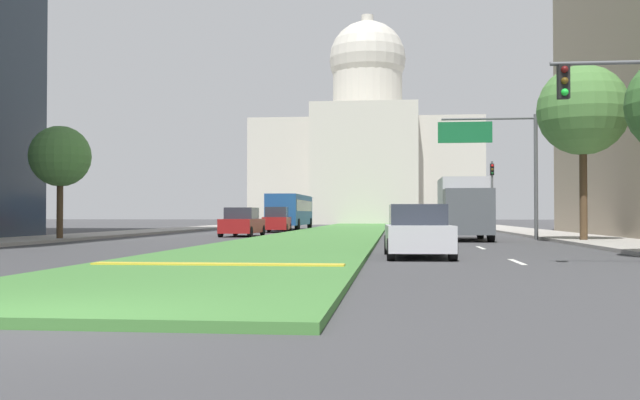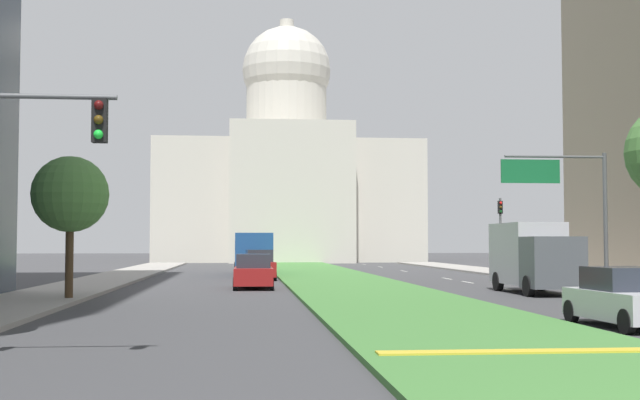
# 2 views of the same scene
# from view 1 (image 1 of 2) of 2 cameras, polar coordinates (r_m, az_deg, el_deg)

# --- Properties ---
(ground_plane) EXTENTS (260.00, 260.00, 0.00)m
(ground_plane) POSITION_cam_1_polar(r_m,az_deg,el_deg) (57.66, 1.91, -2.46)
(ground_plane) COLOR #3D3D3F
(grass_median) EXTENTS (6.60, 89.52, 0.14)m
(grass_median) POSITION_cam_1_polar(r_m,az_deg,el_deg) (52.70, 1.52, -2.51)
(grass_median) COLOR #427A38
(grass_median) RESTS_ON ground_plane
(median_curb_nose) EXTENTS (5.94, 0.50, 0.04)m
(median_curb_nose) POSITION_cam_1_polar(r_m,az_deg,el_deg) (16.90, -8.15, -5.06)
(median_curb_nose) COLOR gold
(median_curb_nose) RESTS_ON grass_median
(lane_dashes_right) EXTENTS (0.16, 71.66, 0.01)m
(lane_dashes_right) POSITION_cam_1_polar(r_m,az_deg,el_deg) (53.45, 9.61, -2.55)
(lane_dashes_right) COLOR silver
(lane_dashes_right) RESTS_ON ground_plane
(sidewalk_left) EXTENTS (4.00, 89.52, 0.15)m
(sidewalk_left) POSITION_cam_1_polar(r_m,az_deg,el_deg) (50.78, -14.49, -2.52)
(sidewalk_left) COLOR #9E9991
(sidewalk_left) RESTS_ON ground_plane
(sidewalk_right) EXTENTS (4.00, 89.52, 0.15)m
(sidewalk_right) POSITION_cam_1_polar(r_m,az_deg,el_deg) (48.51, 17.35, -2.57)
(sidewalk_right) COLOR #9E9991
(sidewalk_right) RESTS_ON ground_plane
(capitol_building) EXTENTS (32.25, 25.11, 31.26)m
(capitol_building) POSITION_cam_1_polar(r_m,az_deg,el_deg) (106.80, 3.78, 3.54)
(capitol_building) COLOR beige
(capitol_building) RESTS_ON ground_plane
(traffic_light_far_right) EXTENTS (0.28, 0.35, 5.20)m
(traffic_light_far_right) POSITION_cam_1_polar(r_m,az_deg,el_deg) (53.74, 13.52, 1.01)
(traffic_light_far_right) COLOR #515456
(traffic_light_far_right) RESTS_ON ground_plane
(overhead_guide_sign) EXTENTS (5.10, 0.20, 6.50)m
(overhead_guide_sign) POSITION_cam_1_polar(r_m,az_deg,el_deg) (38.42, 14.09, 3.82)
(overhead_guide_sign) COLOR #515456
(overhead_guide_sign) RESTS_ON ground_plane
(street_tree_left_mid) EXTENTS (2.98, 2.98, 5.68)m
(street_tree_left_mid) POSITION_cam_1_polar(r_m,az_deg,el_deg) (37.53, -19.94, 3.25)
(street_tree_left_mid) COLOR #4C3823
(street_tree_left_mid) RESTS_ON ground_plane
(street_tree_right_mid) EXTENTS (4.16, 4.16, 8.22)m
(street_tree_right_mid) POSITION_cam_1_polar(r_m,az_deg,el_deg) (35.46, 20.15, 6.68)
(street_tree_right_mid) COLOR #4C3823
(street_tree_right_mid) RESTS_ON ground_plane
(sedan_lead_stopped) EXTENTS (2.11, 4.20, 1.62)m
(sedan_lead_stopped) POSITION_cam_1_polar(r_m,az_deg,el_deg) (22.16, 7.77, -2.57)
(sedan_lead_stopped) COLOR #BCBCC1
(sedan_lead_stopped) RESTS_ON ground_plane
(sedan_midblock) EXTENTS (1.99, 4.62, 1.73)m
(sedan_midblock) POSITION_cam_1_polar(r_m,az_deg,el_deg) (43.23, -6.20, -1.82)
(sedan_midblock) COLOR maroon
(sedan_midblock) RESTS_ON ground_plane
(sedan_distant) EXTENTS (2.06, 4.32, 1.86)m
(sedan_distant) POSITION_cam_1_polar(r_m,az_deg,el_deg) (52.80, -3.44, -1.65)
(sedan_distant) COLOR maroon
(sedan_distant) RESTS_ON ground_plane
(box_truck_delivery) EXTENTS (2.40, 6.40, 3.20)m
(box_truck_delivery) POSITION_cam_1_polar(r_m,az_deg,el_deg) (37.39, 11.35, -0.58)
(box_truck_delivery) COLOR #4C5156
(box_truck_delivery) RESTS_ON ground_plane
(city_bus) EXTENTS (2.62, 11.00, 2.95)m
(city_bus) POSITION_cam_1_polar(r_m,az_deg,el_deg) (61.19, -2.38, -0.73)
(city_bus) COLOR #1E4C8C
(city_bus) RESTS_ON ground_plane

